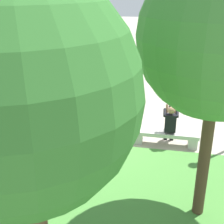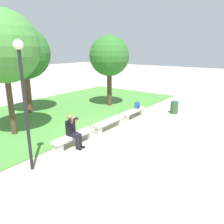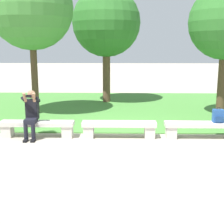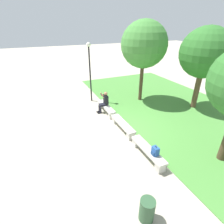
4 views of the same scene
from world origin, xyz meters
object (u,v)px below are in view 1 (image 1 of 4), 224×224
at_px(bench_mid, 29,124).
at_px(bench_main, 165,136).
at_px(person_photographer, 170,123).
at_px(bench_near, 94,130).
at_px(tree_behind_wall, 220,38).
at_px(backpack, 16,115).
at_px(tree_right_background, 21,95).

bearing_deg(bench_mid, bench_main, 180.00).
distance_m(bench_main, person_photographer, 0.46).
xyz_separation_m(bench_near, person_photographer, (-2.42, -0.08, 0.43)).
bearing_deg(bench_main, tree_behind_wall, 105.42).
bearing_deg(backpack, person_photographer, -179.01).
bearing_deg(bench_mid, tree_behind_wall, 150.75).
xyz_separation_m(bench_near, bench_mid, (2.30, 0.00, 0.00)).
bearing_deg(tree_behind_wall, bench_mid, -29.25).
height_order(backpack, tree_behind_wall, tree_behind_wall).
bearing_deg(tree_right_background, backpack, -59.62).
relative_size(bench_mid, backpack, 4.82).
relative_size(bench_near, person_photographer, 1.56).
xyz_separation_m(bench_mid, backpack, (0.42, 0.01, 0.32)).
height_order(bench_mid, person_photographer, person_photographer).
bearing_deg(tree_right_background, person_photographer, -107.66).
bearing_deg(person_photographer, bench_main, 32.74).
relative_size(bench_mid, tree_right_background, 0.41).
height_order(bench_near, tree_behind_wall, tree_behind_wall).
distance_m(bench_mid, tree_behind_wall, 7.17).
height_order(bench_main, bench_near, same).
height_order(bench_near, person_photographer, person_photographer).
height_order(tree_behind_wall, tree_right_background, tree_behind_wall).
xyz_separation_m(bench_near, backpack, (2.72, 0.01, 0.32)).
xyz_separation_m(bench_main, tree_right_background, (1.71, 5.66, 3.21)).
relative_size(person_photographer, tree_behind_wall, 0.25).
bearing_deg(bench_near, tree_right_background, 95.96).
height_order(person_photographer, tree_right_background, tree_right_background).
bearing_deg(bench_near, person_photographer, -178.16).
bearing_deg(bench_main, bench_mid, 0.00).
xyz_separation_m(person_photographer, backpack, (5.14, 0.09, -0.11)).
bearing_deg(backpack, tree_behind_wall, 152.63).
distance_m(bench_mid, tree_right_background, 7.12).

